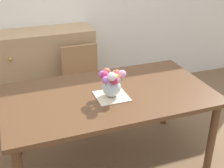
{
  "coord_description": "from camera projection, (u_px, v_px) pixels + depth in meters",
  "views": [
    {
      "loc": [
        -0.77,
        -2.18,
        2.0
      ],
      "look_at": [
        0.0,
        -0.07,
        0.88
      ],
      "focal_mm": 48.01,
      "sensor_mm": 36.0,
      "label": 1
    }
  ],
  "objects": [
    {
      "name": "dining_table",
      "position": [
        109.0,
        101.0,
        2.66
      ],
      "size": [
        1.83,
        1.01,
        0.76
      ],
      "color": "brown",
      "rests_on": "ground_plane"
    },
    {
      "name": "ground_plane",
      "position": [
        109.0,
        161.0,
        2.96
      ],
      "size": [
        12.0,
        12.0,
        0.0
      ],
      "primitive_type": "plane",
      "color": "brown"
    },
    {
      "name": "dresser",
      "position": [
        38.0,
        71.0,
        3.72
      ],
      "size": [
        1.4,
        0.47,
        1.0
      ],
      "color": "tan",
      "rests_on": "ground_plane"
    },
    {
      "name": "placemat",
      "position": [
        112.0,
        96.0,
        2.57
      ],
      "size": [
        0.27,
        0.27,
        0.01
      ],
      "primitive_type": "cube",
      "color": "beige",
      "rests_on": "dining_table"
    },
    {
      "name": "chair_far",
      "position": [
        83.0,
        80.0,
        3.44
      ],
      "size": [
        0.42,
        0.42,
        0.9
      ],
      "rotation": [
        0.0,
        0.0,
        3.14
      ],
      "color": "#9E7047",
      "rests_on": "ground_plane"
    },
    {
      "name": "flower_vase",
      "position": [
        112.0,
        83.0,
        2.5
      ],
      "size": [
        0.22,
        0.24,
        0.26
      ],
      "color": "silver",
      "rests_on": "placemat"
    }
  ]
}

